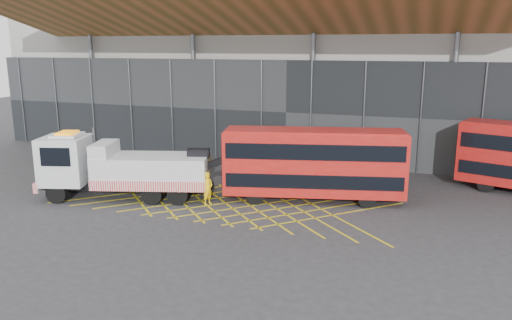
% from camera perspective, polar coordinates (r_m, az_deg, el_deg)
% --- Properties ---
extents(ground_plane, '(120.00, 120.00, 0.00)m').
position_cam_1_polar(ground_plane, '(30.31, -6.33, -4.60)').
color(ground_plane, '#2B2B2E').
extents(road_markings, '(19.96, 7.16, 0.01)m').
position_cam_1_polar(road_markings, '(29.67, -3.53, -4.92)').
color(road_markings, gold).
rests_on(road_markings, ground_plane).
extents(construction_building, '(55.00, 23.97, 18.00)m').
position_cam_1_polar(construction_building, '(45.64, 5.98, 12.75)').
color(construction_building, gray).
rests_on(construction_building, ground_plane).
extents(recovery_truck, '(11.83, 5.61, 4.15)m').
position_cam_1_polar(recovery_truck, '(31.19, -15.36, -0.83)').
color(recovery_truck, black).
rests_on(recovery_truck, ground_plane).
extents(bus_towed, '(10.87, 4.90, 4.32)m').
position_cam_1_polar(bus_towed, '(29.64, 6.59, -0.20)').
color(bus_towed, '#AD140F').
rests_on(bus_towed, ground_plane).
extents(worker, '(0.63, 0.80, 1.94)m').
position_cam_1_polar(worker, '(29.24, -5.53, -3.25)').
color(worker, yellow).
rests_on(worker, ground_plane).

